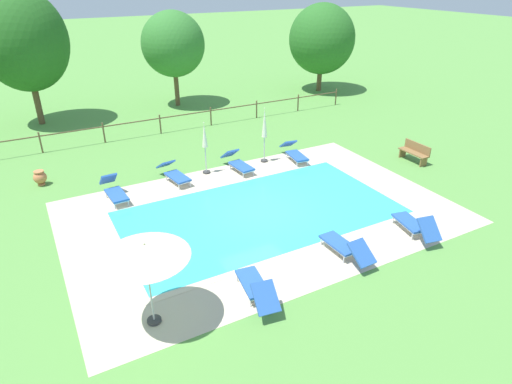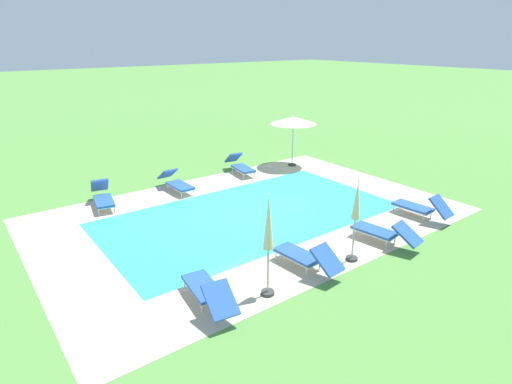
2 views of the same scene
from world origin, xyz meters
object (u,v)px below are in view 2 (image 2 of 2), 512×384
object	(u,v)px
sun_lounger_north_near_steps	(208,290)
patio_umbrella_closed_row_west	(356,209)
sun_lounger_south_mid	(103,196)
sun_lounger_north_mid	(240,165)
sun_lounger_north_far	(421,207)
sun_lounger_south_near_corner	(306,256)
patio_umbrella_closed_row_mid_east	(268,231)
sun_lounger_south_far	(384,232)
sun_lounger_north_end	(176,182)
patio_umbrella_open_foreground	(293,121)

from	to	relation	value
sun_lounger_north_near_steps	patio_umbrella_closed_row_west	bearing A→B (deg)	172.11
sun_lounger_north_near_steps	patio_umbrella_closed_row_west	world-z (taller)	patio_umbrella_closed_row_west
sun_lounger_north_near_steps	sun_lounger_south_mid	size ratio (longest dim) A/B	1.03
sun_lounger_north_mid	patio_umbrella_closed_row_west	size ratio (longest dim) A/B	0.89
sun_lounger_north_far	sun_lounger_south_mid	bearing A→B (deg)	-42.01
sun_lounger_south_near_corner	sun_lounger_south_mid	world-z (taller)	sun_lounger_south_mid
sun_lounger_south_mid	patio_umbrella_closed_row_mid_east	xyz separation A→B (m)	(-1.29, 7.87, 1.27)
sun_lounger_north_far	sun_lounger_south_near_corner	size ratio (longest dim) A/B	0.97
sun_lounger_south_far	sun_lounger_north_far	bearing A→B (deg)	-170.19
sun_lounger_north_end	sun_lounger_south_near_corner	size ratio (longest dim) A/B	1.00
sun_lounger_north_near_steps	sun_lounger_north_far	bearing A→B (deg)	179.94
sun_lounger_north_near_steps	patio_umbrella_closed_row_mid_east	world-z (taller)	patio_umbrella_closed_row_mid_east
sun_lounger_south_far	patio_umbrella_closed_row_west	xyz separation A→B (m)	(1.50, 0.13, 1.14)
sun_lounger_north_far	sun_lounger_south_near_corner	bearing A→B (deg)	1.70
sun_lounger_north_mid	sun_lounger_south_mid	world-z (taller)	sun_lounger_south_mid
sun_lounger_north_mid	sun_lounger_south_near_corner	world-z (taller)	sun_lounger_north_mid
sun_lounger_south_near_corner	sun_lounger_south_far	bearing A→B (deg)	174.34
sun_lounger_south_near_corner	sun_lounger_north_near_steps	bearing A→B (deg)	-3.40
sun_lounger_north_mid	sun_lounger_south_mid	size ratio (longest dim) A/B	1.02
sun_lounger_north_mid	sun_lounger_south_mid	distance (m)	6.17
patio_umbrella_closed_row_mid_east	sun_lounger_south_near_corner	bearing A→B (deg)	-167.86
sun_lounger_north_end	sun_lounger_south_mid	xyz separation A→B (m)	(2.84, -0.12, 0.01)
sun_lounger_north_near_steps	sun_lounger_north_far	xyz separation A→B (m)	(-8.24, 0.01, 0.01)
patio_umbrella_closed_row_west	patio_umbrella_closed_row_mid_east	xyz separation A→B (m)	(2.85, -0.09, 0.15)
sun_lounger_north_end	sun_lounger_south_far	bearing A→B (deg)	109.97
sun_lounger_north_near_steps	patio_umbrella_closed_row_west	xyz separation A→B (m)	(-4.18, 0.58, 1.14)
sun_lounger_north_near_steps	sun_lounger_north_end	bearing A→B (deg)	-111.66
sun_lounger_north_far	sun_lounger_north_mid	bearing A→B (deg)	-75.15
patio_umbrella_closed_row_west	sun_lounger_north_far	bearing A→B (deg)	-171.98
sun_lounger_north_end	sun_lounger_north_near_steps	bearing A→B (deg)	68.34
sun_lounger_south_far	patio_umbrella_closed_row_mid_east	bearing A→B (deg)	0.58
sun_lounger_north_near_steps	sun_lounger_south_far	world-z (taller)	sun_lounger_north_near_steps
patio_umbrella_closed_row_west	patio_umbrella_closed_row_mid_east	world-z (taller)	patio_umbrella_closed_row_mid_east
sun_lounger_north_far	patio_umbrella_closed_row_mid_east	bearing A→B (deg)	4.02
sun_lounger_north_near_steps	sun_lounger_south_near_corner	size ratio (longest dim) A/B	1.02
sun_lounger_north_mid	sun_lounger_north_end	distance (m)	3.35
sun_lounger_south_near_corner	patio_umbrella_open_foreground	distance (m)	9.70
patio_umbrella_open_foreground	sun_lounger_south_far	bearing A→B (deg)	67.28
sun_lounger_south_near_corner	sun_lounger_south_far	size ratio (longest dim) A/B	0.97
sun_lounger_south_near_corner	sun_lounger_north_far	bearing A→B (deg)	-178.30
sun_lounger_north_far	sun_lounger_south_far	world-z (taller)	sun_lounger_north_far
sun_lounger_north_near_steps	sun_lounger_south_near_corner	bearing A→B (deg)	176.60
sun_lounger_north_far	sun_lounger_south_far	bearing A→B (deg)	9.81
sun_lounger_north_near_steps	patio_umbrella_closed_row_west	distance (m)	4.38
sun_lounger_north_far	patio_umbrella_closed_row_west	size ratio (longest dim) A/B	0.86
sun_lounger_north_far	sun_lounger_south_far	size ratio (longest dim) A/B	0.95
sun_lounger_north_end	patio_umbrella_closed_row_west	size ratio (longest dim) A/B	0.88
sun_lounger_south_mid	sun_lounger_south_far	bearing A→B (deg)	125.80
sun_lounger_north_mid	patio_umbrella_closed_row_mid_east	distance (m)	9.57
sun_lounger_north_mid	patio_umbrella_closed_row_west	xyz separation A→B (m)	(2.02, 8.23, 1.13)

